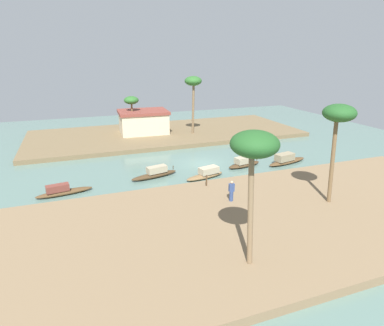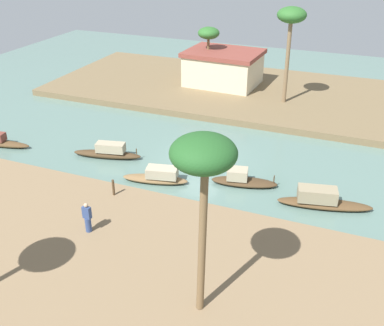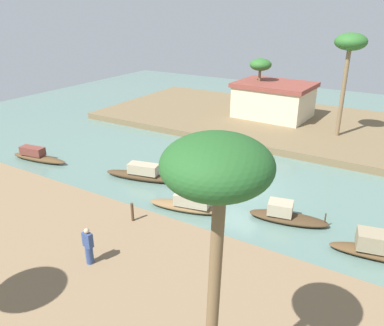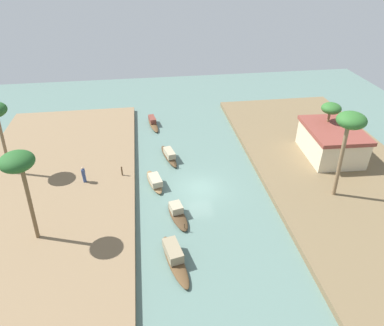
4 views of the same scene
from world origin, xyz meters
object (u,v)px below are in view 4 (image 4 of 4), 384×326
object	(u,v)px
sampan_open_hull	(153,123)
palm_tree_left_far	(18,165)
person_on_near_bank	(84,175)
palm_tree_right_short	(350,124)
sampan_downstream_large	(155,181)
riverside_building	(331,142)
sampan_near_left_bank	(177,213)
mooring_post	(122,171)
sampan_with_red_awning	(174,257)
palm_tree_right_tall	(331,110)
sampan_foreground	(169,155)

from	to	relation	value
sampan_open_hull	palm_tree_left_far	size ratio (longest dim) A/B	0.63
person_on_near_bank	palm_tree_left_far	world-z (taller)	palm_tree_left_far
palm_tree_right_short	palm_tree_left_far	bearing A→B (deg)	-85.70
sampan_downstream_large	palm_tree_right_short	size ratio (longest dim) A/B	0.53
sampan_open_hull	palm_tree_right_short	size ratio (longest dim) A/B	0.59
riverside_building	sampan_near_left_bank	bearing A→B (deg)	-64.87
mooring_post	palm_tree_left_far	size ratio (longest dim) A/B	0.13
sampan_with_red_awning	sampan_open_hull	xyz separation A→B (m)	(-22.83, -0.48, -0.09)
sampan_near_left_bank	palm_tree_right_tall	xyz separation A→B (m)	(-8.54, 17.11, 4.77)
sampan_open_hull	sampan_near_left_bank	size ratio (longest dim) A/B	1.13
sampan_downstream_large	sampan_near_left_bank	world-z (taller)	sampan_near_left_bank
riverside_building	person_on_near_bank	bearing A→B (deg)	-84.06
sampan_near_left_bank	mooring_post	size ratio (longest dim) A/B	4.33
sampan_foreground	palm_tree_right_tall	bearing A→B (deg)	73.86
sampan_foreground	palm_tree_right_tall	world-z (taller)	palm_tree_right_tall
sampan_open_hull	palm_tree_right_short	distance (m)	24.35
sampan_with_red_awning	palm_tree_right_tall	bearing A→B (deg)	114.74
sampan_open_hull	sampan_foreground	bearing A→B (deg)	0.32
mooring_post	sampan_near_left_bank	bearing A→B (deg)	37.20
sampan_with_red_awning	sampan_downstream_large	distance (m)	9.84
sampan_open_hull	sampan_downstream_large	bearing A→B (deg)	-10.71
sampan_near_left_bank	palm_tree_right_short	distance (m)	15.82
person_on_near_bank	palm_tree_right_short	size ratio (longest dim) A/B	0.21
riverside_building	sampan_open_hull	bearing A→B (deg)	-118.23
person_on_near_bank	riverside_building	xyz separation A→B (m)	(-1.37, 25.26, 0.85)
sampan_downstream_large	palm_tree_right_short	world-z (taller)	palm_tree_right_short
sampan_with_red_awning	person_on_near_bank	size ratio (longest dim) A/B	3.28
palm_tree_right_tall	riverside_building	bearing A→B (deg)	-2.45
sampan_foreground	person_on_near_bank	xyz separation A→B (m)	(3.97, -8.36, 0.90)
sampan_open_hull	sampan_near_left_bank	distance (m)	18.02
sampan_downstream_large	palm_tree_right_tall	size ratio (longest dim) A/B	0.80
mooring_post	palm_tree_left_far	distance (m)	11.51
sampan_with_red_awning	sampan_downstream_large	bearing A→B (deg)	173.22
sampan_foreground	mooring_post	xyz separation A→B (m)	(3.34, -4.87, 0.61)
riverside_building	palm_tree_right_short	bearing A→B (deg)	-21.41
sampan_open_hull	mooring_post	world-z (taller)	mooring_post
mooring_post	riverside_building	xyz separation A→B (m)	(-0.75, 21.77, 1.14)
sampan_downstream_large	sampan_open_hull	bearing A→B (deg)	165.42
sampan_foreground	person_on_near_bank	world-z (taller)	person_on_near_bank
sampan_foreground	palm_tree_left_far	xyz separation A→B (m)	(11.00, -10.91, 6.71)
sampan_downstream_large	mooring_post	size ratio (longest dim) A/B	4.38
palm_tree_left_far	person_on_near_bank	bearing A→B (deg)	160.05
riverside_building	mooring_post	bearing A→B (deg)	-85.20
sampan_near_left_bank	mooring_post	world-z (taller)	mooring_post
palm_tree_left_far	palm_tree_right_tall	bearing A→B (deg)	109.66
sampan_near_left_bank	palm_tree_left_far	size ratio (longest dim) A/B	0.56
sampan_near_left_bank	riverside_building	size ratio (longest dim) A/B	0.59
mooring_post	sampan_with_red_awning	bearing A→B (deg)	19.84
sampan_open_hull	sampan_downstream_large	size ratio (longest dim) A/B	1.11
palm_tree_right_tall	palm_tree_right_short	world-z (taller)	palm_tree_right_short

